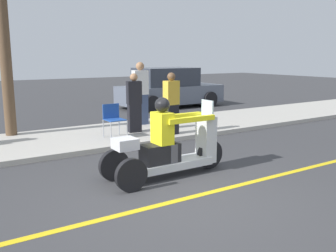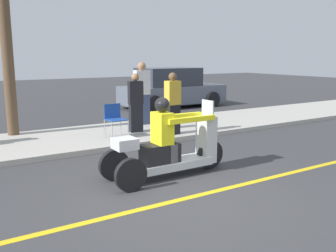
{
  "view_description": "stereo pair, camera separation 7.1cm",
  "coord_description": "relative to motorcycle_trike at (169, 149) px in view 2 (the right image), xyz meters",
  "views": [
    {
      "loc": [
        -3.09,
        -4.36,
        2.14
      ],
      "look_at": [
        0.37,
        1.03,
        0.92
      ],
      "focal_mm": 40.0,
      "sensor_mm": 36.0,
      "label": 1
    },
    {
      "loc": [
        -3.03,
        -4.4,
        2.14
      ],
      "look_at": [
        0.37,
        1.03,
        0.92
      ],
      "focal_mm": 40.0,
      "sensor_mm": 36.0,
      "label": 2
    }
  ],
  "objects": [
    {
      "name": "ground_plane",
      "position": [
        -0.39,
        -1.03,
        -0.51
      ],
      "size": [
        60.0,
        60.0,
        0.0
      ],
      "primitive_type": "plane",
      "color": "#38383A"
    },
    {
      "name": "sidewalk_strip",
      "position": [
        -0.39,
        3.57,
        -0.45
      ],
      "size": [
        28.0,
        2.8,
        0.12
      ],
      "color": "#B2ADA3",
      "rests_on": "ground"
    },
    {
      "name": "parked_car_lot_right",
      "position": [
        4.94,
        7.67,
        0.25
      ],
      "size": [
        4.32,
        2.02,
        1.63
      ],
      "color": "slate",
      "rests_on": "ground"
    },
    {
      "name": "folding_chair_set_back",
      "position": [
        0.33,
        3.05,
        0.12
      ],
      "size": [
        0.47,
        0.47,
        0.82
      ],
      "color": "#A5A8AD",
      "rests_on": "sidewalk_strip"
    },
    {
      "name": "spectator_with_child",
      "position": [
        1.06,
        3.32,
        0.36
      ],
      "size": [
        0.4,
        0.28,
        1.55
      ],
      "color": "black",
      "rests_on": "sidewalk_strip"
    },
    {
      "name": "tree_trunk",
      "position": [
        -1.78,
        4.69,
        1.32
      ],
      "size": [
        0.28,
        0.28,
        3.4
      ],
      "color": "brown",
      "rests_on": "sidewalk_strip"
    },
    {
      "name": "motorcycle_trike",
      "position": [
        0.0,
        0.0,
        0.0
      ],
      "size": [
        2.39,
        0.75,
        1.43
      ],
      "color": "black",
      "rests_on": "ground"
    },
    {
      "name": "lane_stripe",
      "position": [
        -0.01,
        -1.03,
        -0.5
      ],
      "size": [
        24.0,
        0.12,
        0.01
      ],
      "color": "gold",
      "rests_on": "ground"
    },
    {
      "name": "spectator_end_of_line",
      "position": [
        1.74,
        2.57,
        0.38
      ],
      "size": [
        0.4,
        0.26,
        1.59
      ],
      "color": "black",
      "rests_on": "sidewalk_strip"
    },
    {
      "name": "spectator_mid_group",
      "position": [
        1.74,
        4.23,
        0.49
      ],
      "size": [
        0.45,
        0.29,
        1.82
      ],
      "color": "#38476B",
      "rests_on": "sidewalk_strip"
    }
  ]
}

